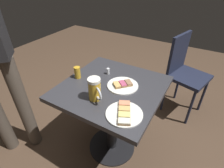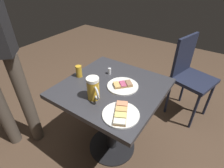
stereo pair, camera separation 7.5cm
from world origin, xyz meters
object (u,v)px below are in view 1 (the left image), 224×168
(plate_near, at_px, (124,113))
(cafe_chair, at_px, (184,70))
(beer_mug, at_px, (95,89))
(salt_shaker, at_px, (108,71))
(plate_far, at_px, (123,85))
(beer_glass_small, at_px, (77,72))

(plate_near, relative_size, cafe_chair, 0.25)
(beer_mug, bearing_deg, plate_near, -98.46)
(cafe_chair, bearing_deg, plate_near, 6.91)
(salt_shaker, height_order, cafe_chair, cafe_chair)
(plate_far, xyz_separation_m, beer_mug, (-0.23, 0.09, 0.07))
(plate_near, xyz_separation_m, salt_shaker, (0.36, 0.33, 0.02))
(plate_near, distance_m, beer_glass_small, 0.55)
(salt_shaker, xyz_separation_m, cafe_chair, (0.75, -0.51, -0.22))
(plate_near, distance_m, salt_shaker, 0.49)
(plate_near, bearing_deg, beer_mug, 81.54)
(beer_glass_small, relative_size, salt_shaker, 1.79)
(plate_near, xyz_separation_m, plate_far, (0.26, 0.15, -0.00))
(beer_mug, bearing_deg, cafe_chair, -20.87)
(cafe_chair, bearing_deg, beer_glass_small, -20.92)
(plate_far, bearing_deg, cafe_chair, -20.69)
(plate_far, relative_size, beer_glass_small, 2.45)
(beer_glass_small, bearing_deg, salt_shaker, -46.76)
(plate_far, height_order, beer_glass_small, beer_glass_small)
(plate_near, height_order, salt_shaker, salt_shaker)
(beer_glass_small, distance_m, cafe_chair, 1.18)
(plate_far, distance_m, beer_glass_small, 0.38)
(salt_shaker, relative_size, cafe_chair, 0.06)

